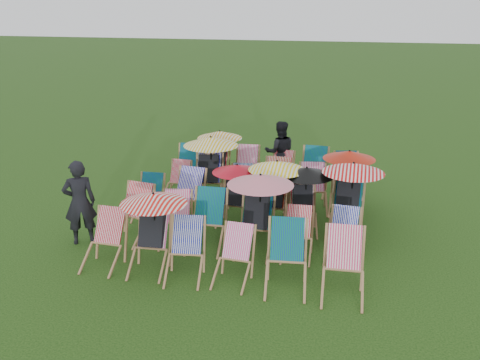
% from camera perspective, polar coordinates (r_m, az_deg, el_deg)
% --- Properties ---
extents(ground, '(100.00, 100.00, 0.00)m').
position_cam_1_polar(ground, '(10.93, 0.62, -4.88)').
color(ground, black).
rests_on(ground, ground).
extents(deckchair_0, '(0.64, 0.88, 0.94)m').
position_cam_1_polar(deckchair_0, '(9.48, -14.34, -6.27)').
color(deckchair_0, '#9A6F48').
rests_on(deckchair_0, ground).
extents(deckchair_1, '(1.12, 1.19, 1.33)m').
position_cam_1_polar(deckchair_1, '(9.10, -9.51, -5.37)').
color(deckchair_1, '#9A6F48').
rests_on(deckchair_1, ground).
extents(deckchair_2, '(0.73, 0.94, 0.94)m').
position_cam_1_polar(deckchair_2, '(8.86, -5.91, -7.57)').
color(deckchair_2, '#9A6F48').
rests_on(deckchair_2, ground).
extents(deckchair_3, '(0.64, 0.85, 0.88)m').
position_cam_1_polar(deckchair_3, '(8.71, -0.70, -8.18)').
color(deckchair_3, '#9A6F48').
rests_on(deckchair_3, ground).
extents(deckchair_4, '(0.78, 1.01, 1.03)m').
position_cam_1_polar(deckchair_4, '(8.53, 4.98, -8.30)').
color(deckchair_4, '#9A6F48').
rests_on(deckchair_4, ground).
extents(deckchair_5, '(0.71, 0.96, 1.01)m').
position_cam_1_polar(deckchair_5, '(8.43, 11.00, -9.02)').
color(deckchair_5, '#9A6F48').
rests_on(deckchair_5, ground).
extents(deckchair_6, '(0.79, 1.01, 1.00)m').
position_cam_1_polar(deckchair_6, '(10.40, -11.60, -3.56)').
color(deckchair_6, '#9A6F48').
rests_on(deckchair_6, ground).
extents(deckchair_7, '(0.77, 0.95, 0.93)m').
position_cam_1_polar(deckchair_7, '(10.11, -6.89, -4.20)').
color(deckchair_7, '#9A6F48').
rests_on(deckchair_7, ground).
extents(deckchair_8, '(0.72, 0.98, 1.03)m').
position_cam_1_polar(deckchair_8, '(9.85, -3.60, -4.41)').
color(deckchair_8, '#9A6F48').
rests_on(deckchair_8, ground).
extents(deckchair_9, '(1.20, 1.25, 1.42)m').
position_cam_1_polar(deckchair_9, '(9.61, 1.77, -3.44)').
color(deckchair_9, '#9A6F48').
rests_on(deckchair_9, ground).
extents(deckchair_10, '(0.59, 0.80, 0.85)m').
position_cam_1_polar(deckchair_10, '(9.56, 6.14, -5.81)').
color(deckchair_10, '#9A6F48').
rests_on(deckchair_10, ground).
extents(deckchair_11, '(0.64, 0.84, 0.87)m').
position_cam_1_polar(deckchair_11, '(9.60, 10.92, -5.91)').
color(deckchair_11, '#9A6F48').
rests_on(deckchair_11, ground).
extents(deckchair_12, '(0.62, 0.84, 0.88)m').
position_cam_1_polar(deckchair_12, '(11.34, -9.78, -1.88)').
color(deckchair_12, '#9A6F48').
rests_on(deckchair_12, ground).
extents(deckchair_13, '(0.78, 1.01, 1.02)m').
position_cam_1_polar(deckchair_13, '(11.12, -5.92, -1.72)').
color(deckchair_13, '#9A6F48').
rests_on(deckchair_13, ground).
extents(deckchair_14, '(1.02, 1.06, 1.21)m').
position_cam_1_polar(deckchair_14, '(10.88, -0.63, -1.36)').
color(deckchair_14, '#9A6F48').
rests_on(deckchair_14, ground).
extents(deckchair_15, '(1.14, 1.18, 1.35)m').
position_cam_1_polar(deckchair_15, '(10.67, 3.55, -1.40)').
color(deckchair_15, '#9A6F48').
rests_on(deckchair_15, ground).
extents(deckchair_16, '(1.07, 1.16, 1.27)m').
position_cam_1_polar(deckchair_16, '(10.58, 6.82, -1.93)').
color(deckchair_16, '#9A6F48').
rests_on(deckchair_16, ground).
extents(deckchair_17, '(1.20, 1.25, 1.42)m').
position_cam_1_polar(deckchair_17, '(10.50, 11.50, -1.88)').
color(deckchair_17, '#9A6F48').
rests_on(deckchair_17, ground).
extents(deckchair_18, '(0.57, 0.77, 0.82)m').
position_cam_1_polar(deckchair_18, '(12.38, -6.74, -0.08)').
color(deckchair_18, '#9A6F48').
rests_on(deckchair_18, ground).
extents(deckchair_19, '(1.23, 1.32, 1.46)m').
position_cam_1_polar(deckchair_19, '(12.04, -3.39, 1.29)').
color(deckchair_19, '#9A6F48').
rests_on(deckchair_19, ground).
extents(deckchair_20, '(0.64, 0.83, 0.84)m').
position_cam_1_polar(deckchair_20, '(11.93, 0.14, -0.62)').
color(deckchair_20, '#9A6F48').
rests_on(deckchair_20, ground).
extents(deckchair_21, '(0.70, 0.96, 1.01)m').
position_cam_1_polar(deckchair_21, '(11.82, 3.77, -0.43)').
color(deckchair_21, '#9A6F48').
rests_on(deckchair_21, ground).
extents(deckchair_22, '(0.78, 0.98, 0.96)m').
position_cam_1_polar(deckchair_22, '(11.68, 7.83, -0.92)').
color(deckchair_22, '#9A6F48').
rests_on(deckchair_22, ground).
extents(deckchair_23, '(1.11, 1.16, 1.32)m').
position_cam_1_polar(deckchair_23, '(11.66, 11.19, -0.02)').
color(deckchair_23, '#9A6F48').
rests_on(deckchair_23, ground).
extents(deckchair_24, '(0.64, 0.85, 0.89)m').
position_cam_1_polar(deckchair_24, '(13.48, -5.78, 1.70)').
color(deckchair_24, '#9A6F48').
rests_on(deckchair_24, ground).
extents(deckchair_25, '(1.10, 1.15, 1.31)m').
position_cam_1_polar(deckchair_25, '(13.22, -2.45, 2.54)').
color(deckchair_25, '#9A6F48').
rests_on(deckchair_25, ground).
extents(deckchair_26, '(0.70, 0.93, 0.95)m').
position_cam_1_polar(deckchair_26, '(13.03, 0.67, 1.33)').
color(deckchair_26, '#9A6F48').
rests_on(deckchair_26, ground).
extents(deckchair_27, '(0.65, 0.86, 0.88)m').
position_cam_1_polar(deckchair_27, '(12.87, 4.32, 0.89)').
color(deckchair_27, '#9A6F48').
rests_on(deckchair_27, ground).
extents(deckchair_28, '(0.73, 0.98, 1.03)m').
position_cam_1_polar(deckchair_28, '(12.74, 7.79, 0.92)').
color(deckchair_28, '#9A6F48').
rests_on(deckchair_28, ground).
extents(deckchair_29, '(0.79, 0.98, 0.95)m').
position_cam_1_polar(deckchair_29, '(12.72, 11.44, 0.51)').
color(deckchair_29, '#9A6F48').
rests_on(deckchair_29, ground).
extents(person_left, '(0.71, 0.64, 1.62)m').
position_cam_1_polar(person_left, '(10.33, -16.74, -2.29)').
color(person_left, black).
rests_on(person_left, ground).
extents(person_rear, '(0.88, 0.76, 1.56)m').
position_cam_1_polar(person_rear, '(13.29, 4.27, 3.00)').
color(person_rear, black).
rests_on(person_rear, ground).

